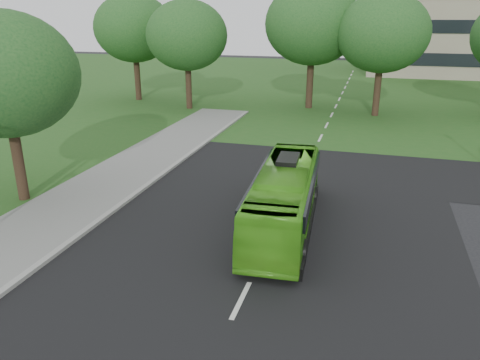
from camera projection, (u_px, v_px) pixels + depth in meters
The scene contains 8 objects.
ground at pixel (257, 267), 15.78m from camera, with size 160.00×160.00×0.00m, color black.
street_surfaces at pixel (323, 123), 36.46m from camera, with size 120.00×120.00×0.15m.
tree_park_a at pixel (187, 35), 39.96m from camera, with size 6.96×6.96×9.25m.
tree_park_b at pixel (313, 24), 39.85m from camera, with size 8.15×8.15×10.69m.
tree_park_c at pixel (383, 33), 36.91m from camera, with size 7.32×7.32×9.73m.
tree_park_f at pixel (134, 28), 43.99m from camera, with size 7.42×7.42×9.91m.
tree_side_near at pixel (4, 75), 19.70m from camera, with size 6.26×6.26×8.32m.
bus at pixel (284, 198), 18.40m from camera, with size 2.09×8.92×2.48m, color #54BD22.
Camera 1 is at (3.25, -13.48, 8.10)m, focal length 35.00 mm.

